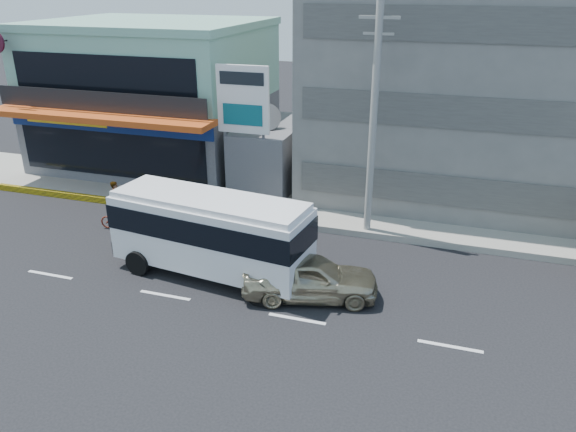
% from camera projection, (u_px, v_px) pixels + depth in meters
% --- Properties ---
extents(ground, '(120.00, 120.00, 0.00)m').
position_uv_depth(ground, '(165.00, 295.00, 20.31)').
color(ground, black).
rests_on(ground, ground).
extents(sidewalk, '(70.00, 5.00, 0.30)m').
position_uv_depth(sidewalk, '(354.00, 212.00, 27.17)').
color(sidewalk, gray).
rests_on(sidewalk, ground).
extents(shop_building, '(12.40, 11.70, 8.00)m').
position_uv_depth(shop_building, '(156.00, 99.00, 33.20)').
color(shop_building, '#494A4E').
rests_on(shop_building, ground).
extents(concrete_building, '(16.00, 12.00, 14.00)m').
position_uv_depth(concrete_building, '(482.00, 56.00, 27.90)').
color(concrete_building, gray).
rests_on(concrete_building, ground).
extents(gap_structure, '(3.00, 6.00, 3.50)m').
position_uv_depth(gap_structure, '(273.00, 156.00, 30.13)').
color(gap_structure, '#494A4E').
rests_on(gap_structure, ground).
extents(satellite_dish, '(1.50, 1.50, 0.15)m').
position_uv_depth(satellite_dish, '(266.00, 127.00, 28.54)').
color(satellite_dish, slate).
rests_on(satellite_dish, gap_structure).
extents(billboard, '(2.60, 0.18, 6.90)m').
position_uv_depth(billboard, '(243.00, 108.00, 26.58)').
color(billboard, gray).
rests_on(billboard, ground).
extents(utility_pole_near, '(1.60, 0.30, 10.00)m').
position_uv_depth(utility_pole_near, '(373.00, 121.00, 23.09)').
color(utility_pole_near, '#999993').
rests_on(utility_pole_near, ground).
extents(minibus, '(7.92, 3.46, 3.21)m').
position_uv_depth(minibus, '(211.00, 229.00, 21.01)').
color(minibus, white).
rests_on(minibus, ground).
extents(sedan, '(5.13, 3.10, 1.63)m').
position_uv_depth(sedan, '(310.00, 277.00, 19.89)').
color(sedan, tan).
rests_on(sedan, ground).
extents(motorcycle_rider, '(1.87, 0.89, 2.31)m').
position_uv_depth(motorcycle_rider, '(119.00, 214.00, 25.37)').
color(motorcycle_rider, '#59190C').
rests_on(motorcycle_rider, ground).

